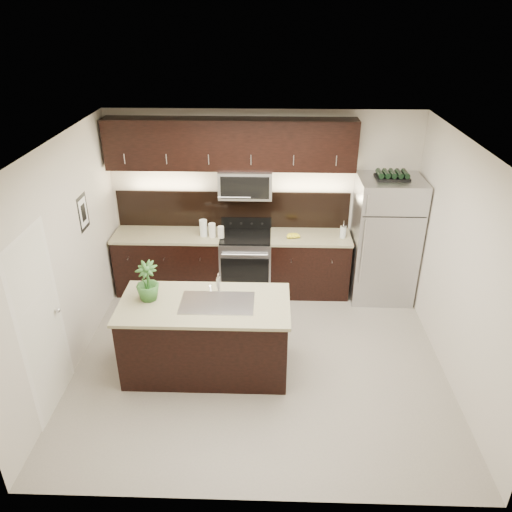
{
  "coord_description": "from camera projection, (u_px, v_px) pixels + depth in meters",
  "views": [
    {
      "loc": [
        0.12,
        -4.99,
        4.02
      ],
      "look_at": [
        -0.06,
        0.55,
        1.17
      ],
      "focal_mm": 35.0,
      "sensor_mm": 36.0,
      "label": 1
    }
  ],
  "objects": [
    {
      "name": "counter_run",
      "position": [
        232.0,
        263.0,
        7.58
      ],
      "size": [
        3.51,
        0.65,
        0.94
      ],
      "color": "black",
      "rests_on": "ground"
    },
    {
      "name": "island",
      "position": [
        206.0,
        336.0,
        5.91
      ],
      "size": [
        1.96,
        0.96,
        0.94
      ],
      "color": "black",
      "rests_on": "ground"
    },
    {
      "name": "canisters",
      "position": [
        210.0,
        230.0,
        7.26
      ],
      "size": [
        0.36,
        0.16,
        0.25
      ],
      "rotation": [
        0.0,
        0.0,
        -0.23
      ],
      "color": "silver",
      "rests_on": "counter_run"
    },
    {
      "name": "room_walls",
      "position": [
        250.0,
        238.0,
        5.47
      ],
      "size": [
        4.52,
        4.02,
        2.71
      ],
      "color": "beige",
      "rests_on": "ground"
    },
    {
      "name": "refrigerator",
      "position": [
        384.0,
        239.0,
        7.26
      ],
      "size": [
        0.89,
        0.8,
        1.85
      ],
      "primitive_type": "cube",
      "color": "#B2B2B7",
      "rests_on": "ground"
    },
    {
      "name": "upper_fixtures",
      "position": [
        232.0,
        152.0,
        6.95
      ],
      "size": [
        3.49,
        0.4,
        1.66
      ],
      "color": "black",
      "rests_on": "counter_run"
    },
    {
      "name": "bananas",
      "position": [
        289.0,
        236.0,
        7.26
      ],
      "size": [
        0.23,
        0.19,
        0.06
      ],
      "primitive_type": "ellipsoid",
      "rotation": [
        0.0,
        0.0,
        0.17
      ],
      "color": "yellow",
      "rests_on": "counter_run"
    },
    {
      "name": "wine_rack",
      "position": [
        392.0,
        175.0,
        6.81
      ],
      "size": [
        0.46,
        0.28,
        0.11
      ],
      "color": "black",
      "rests_on": "refrigerator"
    },
    {
      "name": "french_press",
      "position": [
        343.0,
        231.0,
        7.23
      ],
      "size": [
        0.09,
        0.09,
        0.26
      ],
      "rotation": [
        0.0,
        0.0,
        -0.09
      ],
      "color": "silver",
      "rests_on": "counter_run"
    },
    {
      "name": "sink_faucet",
      "position": [
        217.0,
        301.0,
        5.7
      ],
      "size": [
        0.84,
        0.5,
        0.28
      ],
      "color": "silver",
      "rests_on": "island"
    },
    {
      "name": "plant",
      "position": [
        147.0,
        281.0,
        5.67
      ],
      "size": [
        0.33,
        0.33,
        0.47
      ],
      "primitive_type": "imported",
      "rotation": [
        0.0,
        0.0,
        -0.28
      ],
      "color": "#2D5E25",
      "rests_on": "island"
    },
    {
      "name": "ground",
      "position": [
        259.0,
        359.0,
        6.28
      ],
      "size": [
        4.5,
        4.5,
        0.0
      ],
      "primitive_type": "plane",
      "color": "gray",
      "rests_on": "ground"
    }
  ]
}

